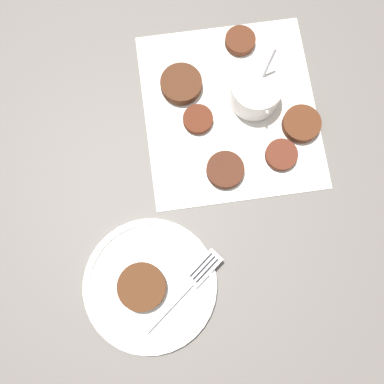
# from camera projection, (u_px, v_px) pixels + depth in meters

# --- Properties ---
(ground_plane) EXTENTS (4.00, 4.00, 0.00)m
(ground_plane) POSITION_uv_depth(u_px,v_px,m) (237.00, 101.00, 0.86)
(ground_plane) COLOR #605B56
(napkin) EXTENTS (0.41, 0.39, 0.00)m
(napkin) POSITION_uv_depth(u_px,v_px,m) (230.00, 110.00, 0.86)
(napkin) COLOR white
(napkin) RESTS_ON ground_plane
(sauce_bowl) EXTENTS (0.10, 0.10, 0.12)m
(sauce_bowl) POSITION_uv_depth(u_px,v_px,m) (255.00, 93.00, 0.84)
(sauce_bowl) COLOR white
(sauce_bowl) RESTS_ON napkin
(fritter_0) EXTENTS (0.07, 0.07, 0.02)m
(fritter_0) POSITION_uv_depth(u_px,v_px,m) (225.00, 170.00, 0.82)
(fritter_0) COLOR #4B2619
(fritter_0) RESTS_ON napkin
(fritter_1) EXTENTS (0.06, 0.06, 0.01)m
(fritter_1) POSITION_uv_depth(u_px,v_px,m) (281.00, 155.00, 0.83)
(fritter_1) COLOR #5A291B
(fritter_1) RESTS_ON napkin
(fritter_2) EXTENTS (0.06, 0.06, 0.01)m
(fritter_2) POSITION_uv_depth(u_px,v_px,m) (198.00, 119.00, 0.85)
(fritter_2) COLOR #562717
(fritter_2) RESTS_ON napkin
(fritter_3) EXTENTS (0.06, 0.06, 0.02)m
(fritter_3) POSITION_uv_depth(u_px,v_px,m) (240.00, 41.00, 0.88)
(fritter_3) COLOR #512818
(fritter_3) RESTS_ON napkin
(fritter_4) EXTENTS (0.08, 0.08, 0.02)m
(fritter_4) POSITION_uv_depth(u_px,v_px,m) (181.00, 84.00, 0.86)
(fritter_4) COLOR #4C2A19
(fritter_4) RESTS_ON napkin
(fritter_5) EXTENTS (0.07, 0.07, 0.02)m
(fritter_5) POSITION_uv_depth(u_px,v_px,m) (301.00, 124.00, 0.84)
(fritter_5) COLOR #532B18
(fritter_5) RESTS_ON napkin
(serving_plate) EXTENTS (0.23, 0.23, 0.02)m
(serving_plate) POSITION_uv_depth(u_px,v_px,m) (150.00, 285.00, 0.78)
(serving_plate) COLOR white
(serving_plate) RESTS_ON ground_plane
(fritter_on_plate) EXTENTS (0.08, 0.08, 0.02)m
(fritter_on_plate) POSITION_uv_depth(u_px,v_px,m) (142.00, 287.00, 0.76)
(fritter_on_plate) COLOR #512D19
(fritter_on_plate) RESTS_ON serving_plate
(fork) EXTENTS (0.10, 0.17, 0.00)m
(fork) POSITION_uv_depth(u_px,v_px,m) (190.00, 283.00, 0.77)
(fork) COLOR silver
(fork) RESTS_ON serving_plate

